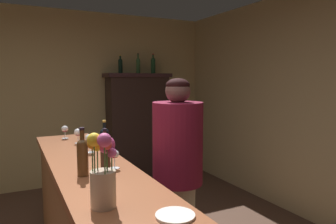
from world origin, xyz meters
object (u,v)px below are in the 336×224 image
at_px(bartender, 178,173).
at_px(display_bottle_left, 120,65).
at_px(cheese_plate, 175,215).
at_px(display_bottle_midleft, 138,65).
at_px(display_cabinet, 138,125).
at_px(wine_bottle_riesling, 105,143).
at_px(display_bottle_center, 153,65).
at_px(wine_glass_rear, 114,155).
at_px(wine_bottle_malbec, 83,155).
at_px(flower_arrangement, 103,172).
at_px(wine_bottle_syrah, 105,157).
at_px(wine_glass_mid, 78,133).
at_px(wine_glass_spare, 90,139).
at_px(wine_glass_front, 65,130).

bearing_deg(bartender, display_bottle_left, -104.49).
xyz_separation_m(cheese_plate, display_bottle_midleft, (1.18, 3.47, 0.83)).
relative_size(display_cabinet, display_bottle_left, 6.09).
distance_m(wine_bottle_riesling, display_bottle_midleft, 2.75).
bearing_deg(display_bottle_left, display_bottle_center, 0.00).
distance_m(wine_glass_rear, display_bottle_center, 3.08).
height_order(wine_bottle_malbec, cheese_plate, wine_bottle_malbec).
height_order(display_cabinet, display_bottle_center, display_bottle_center).
relative_size(wine_bottle_malbec, flower_arrangement, 0.84).
height_order(display_cabinet, display_bottle_midleft, display_bottle_midleft).
bearing_deg(display_bottle_midleft, wine_bottle_syrah, -115.18).
relative_size(wine_bottle_syrah, wine_glass_mid, 2.16).
height_order(wine_glass_rear, wine_glass_spare, wine_glass_spare).
relative_size(wine_bottle_malbec, bartender, 0.19).
height_order(wine_bottle_riesling, wine_bottle_malbec, wine_bottle_malbec).
xyz_separation_m(display_cabinet, wine_bottle_riesling, (-1.18, -2.37, 0.25)).
xyz_separation_m(wine_bottle_riesling, display_bottle_center, (1.45, 2.37, 0.70)).
bearing_deg(flower_arrangement, wine_bottle_syrah, 73.51).
height_order(wine_glass_front, wine_glass_spare, wine_glass_spare).
distance_m(wine_bottle_riesling, display_bottle_left, 2.63).
distance_m(wine_bottle_syrah, cheese_plate, 0.74).
distance_m(wine_glass_spare, display_bottle_center, 2.66).
height_order(wine_glass_mid, display_bottle_left, display_bottle_left).
distance_m(display_cabinet, wine_bottle_malbec, 3.04).
bearing_deg(display_bottle_left, wine_glass_front, -127.99).
xyz_separation_m(display_cabinet, display_bottle_center, (0.27, 0.00, 0.96)).
distance_m(wine_glass_mid, bartender, 1.11).
relative_size(wine_glass_front, display_bottle_midleft, 0.43).
relative_size(wine_glass_mid, flower_arrangement, 0.38).
bearing_deg(wine_bottle_riesling, display_bottle_center, 58.56).
xyz_separation_m(wine_bottle_riesling, flower_arrangement, (-0.24, -0.85, 0.04)).
height_order(wine_bottle_syrah, bartender, bartender).
relative_size(display_cabinet, wine_bottle_riesling, 5.56).
height_order(wine_bottle_riesling, wine_bottle_syrah, wine_bottle_riesling).
bearing_deg(wine_glass_spare, bartender, -39.94).
bearing_deg(wine_bottle_riesling, wine_glass_mid, 94.61).
height_order(wine_glass_spare, flower_arrangement, flower_arrangement).
height_order(wine_bottle_malbec, display_bottle_midleft, display_bottle_midleft).
bearing_deg(wine_bottle_syrah, flower_arrangement, -106.49).
xyz_separation_m(wine_glass_front, bartender, (0.66, -1.22, -0.22)).
xyz_separation_m(wine_glass_front, flower_arrangement, (-0.11, -1.89, 0.08)).
bearing_deg(display_bottle_center, cheese_plate, -112.46).
distance_m(flower_arrangement, display_bottle_midleft, 3.59).
xyz_separation_m(cheese_plate, bartender, (0.51, 0.92, -0.13)).
bearing_deg(wine_glass_front, bartender, -61.71).
height_order(wine_glass_front, display_bottle_center, display_bottle_center).
bearing_deg(wine_glass_mid, wine_glass_front, 103.20).
bearing_deg(wine_glass_front, wine_glass_mid, -76.80).
bearing_deg(display_bottle_center, wine_glass_rear, -119.03).
distance_m(wine_bottle_syrah, flower_arrangement, 0.49).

